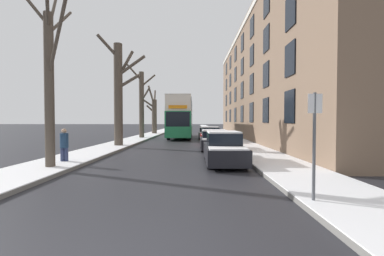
% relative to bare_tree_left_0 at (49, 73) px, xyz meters
% --- Properties ---
extents(sidewalk_left, '(2.60, 130.00, 0.16)m').
position_rel_bare_tree_left_0_xyz_m(sidewalk_left, '(-0.36, 46.12, -3.80)').
color(sidewalk_left, slate).
rests_on(sidewalk_left, ground).
extents(sidewalk_right, '(2.60, 130.00, 0.16)m').
position_rel_bare_tree_left_0_xyz_m(sidewalk_right, '(9.51, 46.12, -3.80)').
color(sidewalk_right, slate).
rests_on(sidewalk_right, ground).
extents(terrace_facade_right, '(9.10, 35.99, 12.39)m').
position_rel_bare_tree_left_0_xyz_m(terrace_facade_right, '(15.30, 16.97, 2.32)').
color(terrace_facade_right, '#7A604C').
rests_on(terrace_facade_right, ground).
extents(bare_tree_left_0, '(3.46, 4.77, 8.21)m').
position_rel_bare_tree_left_0_xyz_m(bare_tree_left_0, '(0.00, 0.00, 0.00)').
color(bare_tree_left_0, '#4C4238').
rests_on(bare_tree_left_0, ground).
extents(bare_tree_left_1, '(3.50, 1.44, 8.26)m').
position_rel_bare_tree_left_0_xyz_m(bare_tree_left_1, '(0.10, 9.04, 0.27)').
color(bare_tree_left_1, '#4C4238').
rests_on(bare_tree_left_1, ground).
extents(bare_tree_left_2, '(3.04, 1.54, 8.16)m').
position_rel_bare_tree_left_0_xyz_m(bare_tree_left_2, '(-0.09, 18.13, 0.06)').
color(bare_tree_left_2, '#4C4238').
rests_on(bare_tree_left_2, ground).
extents(bare_tree_left_3, '(1.96, 4.04, 7.05)m').
position_rel_bare_tree_left_0_xyz_m(bare_tree_left_3, '(-0.27, 27.76, -0.83)').
color(bare_tree_left_3, '#4C4238').
rests_on(bare_tree_left_3, ground).
extents(double_decker_bus, '(2.58, 10.44, 4.60)m').
position_rel_bare_tree_left_0_xyz_m(double_decker_bus, '(4.16, 19.54, -1.29)').
color(double_decker_bus, '#1E7A47').
rests_on(double_decker_bus, ground).
extents(parked_car_0, '(1.69, 4.37, 1.50)m').
position_rel_bare_tree_left_0_xyz_m(parked_car_0, '(7.12, 1.70, -3.19)').
color(parked_car_0, black).
rests_on(parked_car_0, ground).
extents(parked_car_1, '(1.87, 3.96, 1.38)m').
position_rel_bare_tree_left_0_xyz_m(parked_car_1, '(7.12, 7.19, -3.24)').
color(parked_car_1, black).
rests_on(parked_car_1, ground).
extents(parked_car_2, '(1.69, 3.95, 1.50)m').
position_rel_bare_tree_left_0_xyz_m(parked_car_2, '(7.12, 12.00, -3.20)').
color(parked_car_2, maroon).
rests_on(parked_car_2, ground).
extents(parked_car_3, '(1.79, 4.45, 1.29)m').
position_rel_bare_tree_left_0_xyz_m(parked_car_3, '(7.12, 18.39, -3.27)').
color(parked_car_3, '#474C56').
rests_on(parked_car_3, ground).
extents(pedestrian_left_sidewalk, '(0.36, 0.36, 1.63)m').
position_rel_bare_tree_left_0_xyz_m(pedestrian_left_sidewalk, '(-0.12, 1.32, -2.98)').
color(pedestrian_left_sidewalk, navy).
rests_on(pedestrian_left_sidewalk, ground).
extents(street_sign_post, '(0.32, 0.07, 2.62)m').
position_rel_bare_tree_left_0_xyz_m(street_sign_post, '(8.50, -4.32, -2.38)').
color(street_sign_post, '#4C4F54').
rests_on(street_sign_post, ground).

